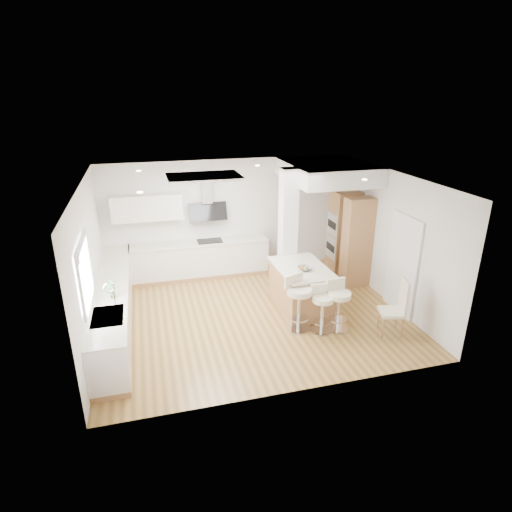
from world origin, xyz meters
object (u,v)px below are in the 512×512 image
object	(u,v)px
bar_stool_a	(298,300)
bar_stool_b	(322,306)
dining_chair	(398,305)
peninsula	(301,287)
bar_stool_c	(338,303)

from	to	relation	value
bar_stool_a	bar_stool_b	size ratio (longest dim) A/B	1.17
dining_chair	bar_stool_b	bearing A→B (deg)	176.50
peninsula	dining_chair	world-z (taller)	dining_chair
bar_stool_b	dining_chair	bearing A→B (deg)	-19.13
dining_chair	peninsula	bearing A→B (deg)	148.87
bar_stool_b	bar_stool_c	world-z (taller)	bar_stool_c
peninsula	dining_chair	distance (m)	1.99
peninsula	bar_stool_a	bearing A→B (deg)	-115.32
peninsula	bar_stool_a	size ratio (longest dim) A/B	1.42
dining_chair	bar_stool_a	bearing A→B (deg)	174.73
bar_stool_a	dining_chair	size ratio (longest dim) A/B	0.98
peninsula	bar_stool_c	bearing A→B (deg)	-70.85
peninsula	dining_chair	size ratio (longest dim) A/B	1.39
peninsula	bar_stool_c	xyz separation A→B (m)	(0.38, -1.00, 0.09)
bar_stool_b	dining_chair	world-z (taller)	dining_chair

